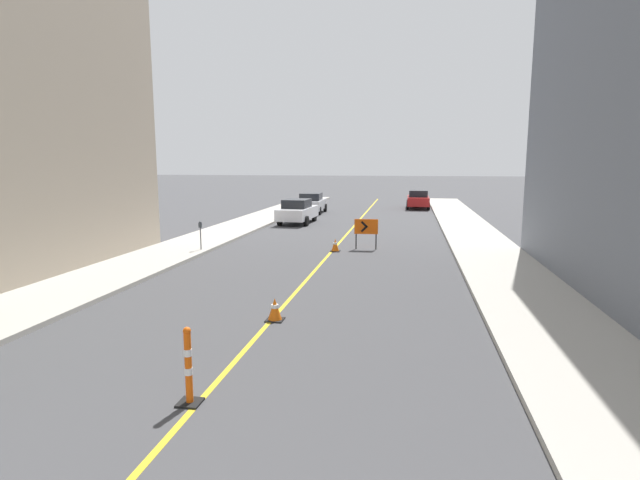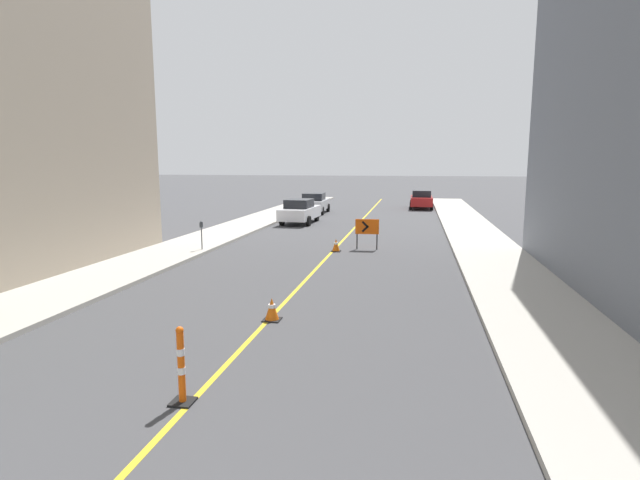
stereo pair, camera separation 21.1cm
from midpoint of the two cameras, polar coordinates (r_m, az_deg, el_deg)
The scene contains 11 objects.
lane_stripe at distance 27.16m, azimuth 3.35°, elevation 0.51°, with size 0.12×55.78×0.01m.
sidewalk_left at distance 28.83m, azimuth -10.22°, elevation 1.00°, with size 3.07×55.78×0.14m.
sidewalk_right at distance 27.14m, azimuth 17.79°, elevation 0.23°, with size 3.07×55.78×0.14m.
traffic_cone_second at distance 12.73m, azimuth -5.04°, elevation -7.89°, with size 0.44×0.44×0.58m.
traffic_cone_third at distance 22.31m, azimuth 2.11°, elevation -0.59°, with size 0.42×0.42×0.58m.
delineator_post_front at distance 8.73m, azimuth -14.87°, elevation -14.14°, with size 0.38×0.38×1.32m.
arrow_barricade_primary at distance 22.83m, azimuth 5.67°, elevation 1.38°, with size 1.08×0.13×1.39m.
parked_car_curb_near at distance 32.55m, azimuth -2.15°, elevation 3.32°, with size 2.02×4.39×1.59m.
parked_car_curb_mid at distance 39.06m, azimuth -0.49°, elevation 4.25°, with size 1.95×4.35×1.59m.
parked_car_curb_far at distance 43.78m, azimuth 11.64°, elevation 4.57°, with size 1.93×4.31×1.59m.
parking_meter_near_curb at distance 22.52m, azimuth -13.14°, elevation 1.19°, with size 0.12×0.11×1.25m.
Camera 2 is at (3.56, 1.26, 3.95)m, focal length 28.00 mm.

